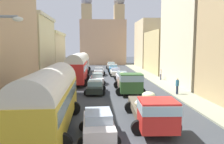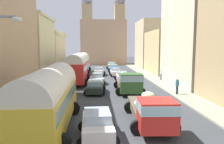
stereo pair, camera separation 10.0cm
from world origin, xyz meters
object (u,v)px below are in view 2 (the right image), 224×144
(parked_bus_2, at_px, (82,62))
(car_1, at_px, (116,72))
(car_0, at_px, (122,76))
(car_2, at_px, (114,68))
(pedestrian_1, at_px, (177,86))
(parked_bus_1, at_px, (77,67))
(parked_bus_0, at_px, (49,96))
(pedestrian_0, at_px, (161,74))
(car_4, at_px, (97,125))
(car_6, at_px, (97,78))
(car_7, at_px, (99,71))
(car_5, at_px, (95,87))
(cargo_truck_0, at_px, (151,110))
(cargo_truck_1, at_px, (129,83))
(car_3, at_px, (111,65))

(parked_bus_2, height_order, car_1, parked_bus_2)
(car_0, xyz_separation_m, car_2, (-0.29, 12.64, 0.03))
(pedestrian_1, bearing_deg, parked_bus_1, 143.37)
(parked_bus_0, relative_size, pedestrian_0, 5.55)
(car_4, bearing_deg, car_6, 89.96)
(pedestrian_0, xyz_separation_m, pedestrian_1, (-1.26, -10.17, 0.03))
(car_1, distance_m, car_7, 3.04)
(parked_bus_1, height_order, car_5, parked_bus_1)
(cargo_truck_0, relative_size, cargo_truck_1, 1.04)
(cargo_truck_0, xyz_separation_m, cargo_truck_1, (0.09, 10.22, 0.09))
(cargo_truck_1, distance_m, car_1, 14.60)
(parked_bus_2, bearing_deg, pedestrian_0, -39.68)
(pedestrian_1, bearing_deg, parked_bus_0, -141.87)
(car_6, bearing_deg, car_1, 67.83)
(car_3, bearing_deg, car_6, -99.32)
(cargo_truck_0, height_order, cargo_truck_1, cargo_truck_1)
(car_3, distance_m, pedestrian_1, 28.93)
(cargo_truck_1, height_order, pedestrian_1, cargo_truck_1)
(car_3, relative_size, car_7, 0.99)
(car_7, bearing_deg, pedestrian_1, -64.62)
(parked_bus_0, relative_size, parked_bus_2, 1.02)
(cargo_truck_1, relative_size, car_3, 1.83)
(parked_bus_0, distance_m, pedestrian_1, 14.55)
(car_6, distance_m, car_7, 9.02)
(car_7, bearing_deg, car_0, -65.41)
(parked_bus_2, bearing_deg, pedestrian_1, -61.10)
(car_1, bearing_deg, pedestrian_0, -41.90)
(car_0, distance_m, pedestrian_0, 6.05)
(car_1, distance_m, car_5, 14.57)
(car_1, height_order, pedestrian_1, pedestrian_1)
(parked_bus_1, xyz_separation_m, car_0, (6.48, 1.44, -1.58))
(car_5, bearing_deg, pedestrian_0, 39.99)
(car_1, bearing_deg, car_0, -85.91)
(car_0, distance_m, pedestrian_1, 10.91)
(parked_bus_2, bearing_deg, car_7, -47.68)
(car_4, relative_size, car_7, 0.99)
(parked_bus_1, bearing_deg, car_2, 66.27)
(car_3, distance_m, car_4, 39.00)
(cargo_truck_0, xyz_separation_m, car_7, (-3.05, 25.83, -0.39))
(car_0, bearing_deg, car_5, -116.16)
(parked_bus_1, distance_m, car_4, 19.01)
(cargo_truck_0, bearing_deg, car_4, -155.81)
(cargo_truck_1, bearing_deg, parked_bus_0, -122.04)
(car_1, relative_size, pedestrian_0, 2.45)
(parked_bus_1, relative_size, car_2, 2.01)
(car_0, xyz_separation_m, car_3, (-0.33, 18.67, 0.05))
(car_3, xyz_separation_m, pedestrian_0, (6.36, -18.30, 0.23))
(cargo_truck_1, relative_size, car_4, 1.82)
(car_1, bearing_deg, pedestrian_1, -71.93)
(parked_bus_2, distance_m, car_4, 31.24)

